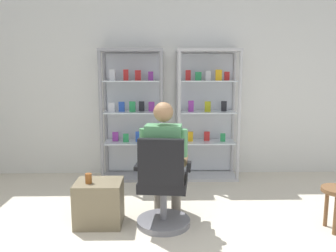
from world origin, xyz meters
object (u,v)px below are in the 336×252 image
display_cabinet_left (133,114)px  office_chair (163,190)px  display_cabinet_right (207,113)px  seated_shopkeeper (165,156)px  tea_glass (89,178)px  storage_crate (99,203)px

display_cabinet_left → office_chair: display_cabinet_left is taller
display_cabinet_right → seated_shopkeeper: size_ratio=1.47×
display_cabinet_right → tea_glass: size_ratio=18.55×
seated_shopkeeper → storage_crate: 0.84m
seated_shopkeeper → tea_glass: 0.81m
display_cabinet_left → office_chair: 1.85m
display_cabinet_left → seated_shopkeeper: bearing=-73.4°
display_cabinet_right → tea_glass: 2.23m
display_cabinet_left → storage_crate: size_ratio=3.95×
office_chair → seated_shopkeeper: bearing=83.2°
storage_crate → seated_shopkeeper: bearing=5.9°
display_cabinet_right → tea_glass: (-1.42, -1.66, -0.45)m
display_cabinet_left → seated_shopkeeper: display_cabinet_left is taller
office_chair → seated_shopkeeper: (0.02, 0.16, 0.32)m
display_cabinet_left → storage_crate: 1.78m
display_cabinet_right → seated_shopkeeper: 1.69m
tea_glass → display_cabinet_right: bearing=49.5°
display_cabinet_left → tea_glass: (-0.32, -1.66, -0.45)m
storage_crate → tea_glass: size_ratio=4.69×
display_cabinet_right → office_chair: 1.91m
office_chair → tea_glass: bearing=176.7°
display_cabinet_right → office_chair: (-0.66, -1.70, -0.57)m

